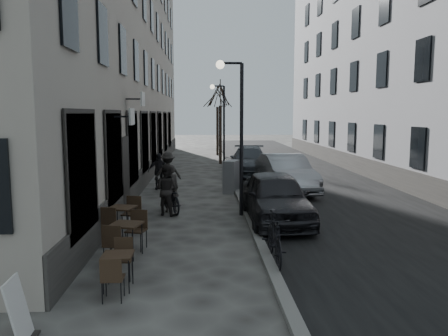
{
  "coord_description": "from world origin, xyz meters",
  "views": [
    {
      "loc": [
        -1.26,
        -8.3,
        3.41
      ],
      "look_at": [
        -0.65,
        4.42,
        1.8
      ],
      "focal_mm": 35.0,
      "sensor_mm": 36.0,
      "label": 1
    }
  ],
  "objects": [
    {
      "name": "building_left",
      "position": [
        -6.0,
        16.5,
        8.0
      ],
      "size": [
        4.0,
        35.0,
        16.0
      ],
      "primitive_type": "cube",
      "color": "gray",
      "rests_on": "ground"
    },
    {
      "name": "car_far",
      "position": [
        1.31,
        15.88,
        0.75
      ],
      "size": [
        2.61,
        5.34,
        1.5
      ],
      "primitive_type": "imported",
      "rotation": [
        0.0,
        0.0,
        -0.1
      ],
      "color": "#373C42",
      "rests_on": "ground"
    },
    {
      "name": "road",
      "position": [
        3.85,
        16.0,
        0.0
      ],
      "size": [
        7.3,
        60.0,
        0.0
      ],
      "primitive_type": "cube",
      "color": "black",
      "rests_on": "ground"
    },
    {
      "name": "utility_cabinet",
      "position": [
        -0.04,
        10.21,
        0.69
      ],
      "size": [
        0.83,
        1.05,
        1.39
      ],
      "primitive_type": "cube",
      "rotation": [
        0.0,
        0.0,
        -0.4
      ],
      "color": "slate",
      "rests_on": "ground"
    },
    {
      "name": "cyclist_rider",
      "position": [
        -2.4,
        6.62,
        0.82
      ],
      "size": [
        0.7,
        0.58,
        1.65
      ],
      "primitive_type": "imported",
      "rotation": [
        0.0,
        0.0,
        3.49
      ],
      "color": "#2B2725",
      "rests_on": "ground"
    },
    {
      "name": "bistro_set_b",
      "position": [
        -3.09,
        1.86,
        0.5
      ],
      "size": [
        0.83,
        1.7,
        0.97
      ],
      "rotation": [
        0.0,
        0.0,
        -0.24
      ],
      "color": "black",
      "rests_on": "ground"
    },
    {
      "name": "moped",
      "position": [
        0.35,
        1.29,
        0.58
      ],
      "size": [
        0.57,
        1.94,
        1.16
      ],
      "primitive_type": "imported",
      "rotation": [
        0.0,
        0.0,
        -0.01
      ],
      "color": "black",
      "rests_on": "ground"
    },
    {
      "name": "pedestrian_far",
      "position": [
        -3.26,
        11.17,
        0.82
      ],
      "size": [
        0.97,
        0.44,
        1.64
      ],
      "primitive_type": "imported",
      "rotation": [
        0.0,
        0.0,
        0.04
      ],
      "color": "black",
      "rests_on": "ground"
    },
    {
      "name": "ground",
      "position": [
        0.0,
        0.0,
        0.0
      ],
      "size": [
        120.0,
        120.0,
        0.0
      ],
      "primitive_type": "plane",
      "color": "#373532",
      "rests_on": "ground"
    },
    {
      "name": "kerb",
      "position": [
        0.2,
        16.0,
        0.06
      ],
      "size": [
        0.25,
        60.0,
        0.12
      ],
      "primitive_type": "cube",
      "color": "slate",
      "rests_on": "ground"
    },
    {
      "name": "bicycle",
      "position": [
        -2.4,
        6.62,
        0.5
      ],
      "size": [
        1.28,
        2.03,
        1.01
      ],
      "primitive_type": "imported",
      "rotation": [
        0.0,
        0.0,
        3.49
      ],
      "color": "black",
      "rests_on": "ground"
    },
    {
      "name": "car_near",
      "position": [
        1.0,
        5.08,
        0.79
      ],
      "size": [
        1.95,
        4.66,
        1.58
      ],
      "primitive_type": "imported",
      "rotation": [
        0.0,
        0.0,
        0.02
      ],
      "color": "black",
      "rests_on": "ground"
    },
    {
      "name": "tree_near",
      "position": [
        -0.1,
        21.0,
        4.66
      ],
      "size": [
        2.4,
        2.4,
        5.7
      ],
      "color": "black",
      "rests_on": "ground"
    },
    {
      "name": "tree_far",
      "position": [
        -0.1,
        27.0,
        4.66
      ],
      "size": [
        2.4,
        2.4,
        5.7
      ],
      "color": "black",
      "rests_on": "ground"
    },
    {
      "name": "bistro_set_c",
      "position": [
        -3.52,
        3.65,
        0.51
      ],
      "size": [
        0.88,
        1.72,
        0.98
      ],
      "rotation": [
        0.0,
        0.0,
        -0.27
      ],
      "color": "black",
      "rests_on": "ground"
    },
    {
      "name": "streetlamp_near",
      "position": [
        -0.17,
        6.0,
        3.16
      ],
      "size": [
        0.9,
        0.28,
        5.09
      ],
      "color": "black",
      "rests_on": "ground"
    },
    {
      "name": "pedestrian_near",
      "position": [
        -2.49,
        6.16,
        0.86
      ],
      "size": [
        1.05,
        0.97,
        1.72
      ],
      "primitive_type": "imported",
      "rotation": [
        0.0,
        0.0,
        2.63
      ],
      "color": "black",
      "rests_on": "ground"
    },
    {
      "name": "sign_board",
      "position": [
        -4.01,
        -2.0,
        0.4
      ],
      "size": [
        0.36,
        0.58,
        0.98
      ],
      "rotation": [
        0.0,
        0.0,
        0.05
      ],
      "color": "black",
      "rests_on": "ground"
    },
    {
      "name": "building_right",
      "position": [
        9.5,
        16.5,
        8.0
      ],
      "size": [
        4.0,
        35.0,
        16.0
      ],
      "primitive_type": "cube",
      "color": "gray",
      "rests_on": "ground"
    },
    {
      "name": "car_mid",
      "position": [
        2.3,
        10.34,
        0.81
      ],
      "size": [
        2.17,
        5.05,
        1.62
      ],
      "primitive_type": "imported",
      "rotation": [
        0.0,
        0.0,
        0.09
      ],
      "color": "gray",
      "rests_on": "ground"
    },
    {
      "name": "bistro_set_a",
      "position": [
        -2.93,
        -0.06,
        0.43
      ],
      "size": [
        0.58,
        1.42,
        0.84
      ],
      "rotation": [
        0.0,
        0.0,
        0.01
      ],
      "color": "black",
      "rests_on": "ground"
    },
    {
      "name": "pedestrian_mid",
      "position": [
        -2.79,
        10.35,
        0.87
      ],
      "size": [
        1.23,
        0.86,
        1.74
      ],
      "primitive_type": "imported",
      "rotation": [
        0.0,
        0.0,
        3.34
      ],
      "color": "black",
      "rests_on": "ground"
    },
    {
      "name": "streetlamp_far",
      "position": [
        -0.17,
        18.0,
        3.16
      ],
      "size": [
        0.9,
        0.28,
        5.09
      ],
      "color": "black",
      "rests_on": "ground"
    }
  ]
}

